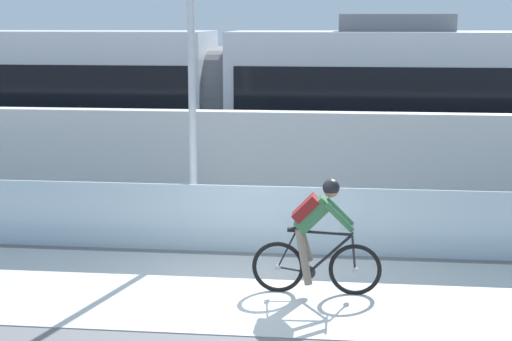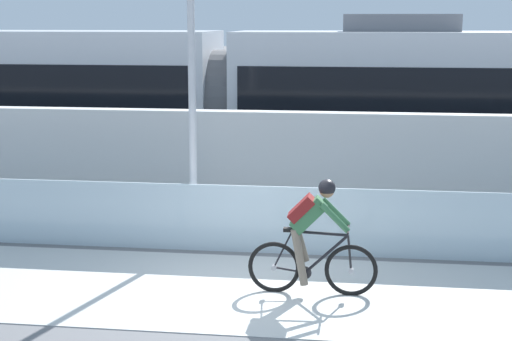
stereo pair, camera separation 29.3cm
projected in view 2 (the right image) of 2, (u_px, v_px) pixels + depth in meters
The scene contains 9 objects.
ground_plane at pixel (250, 291), 10.94m from camera, with size 200.00×200.00×0.00m, color slate.
bike_path_deck at pixel (250, 291), 10.94m from camera, with size 32.00×3.20×0.01m, color beige.
glass_parapet at pixel (266, 220), 12.64m from camera, with size 32.00×0.05×1.10m, color silver.
concrete_barrier_wall at pixel (279, 169), 14.29m from camera, with size 32.00×0.36×2.08m, color silver.
tram_rail_near at pixel (291, 195), 16.90m from camera, with size 32.00×0.08×0.01m, color #595654.
tram_rail_far at pixel (296, 181), 18.30m from camera, with size 32.00×0.08×0.01m, color #595654.
tram at pixel (225, 102), 17.45m from camera, with size 22.56×2.54×3.81m.
cyclist_on_bike at pixel (312, 238), 10.67m from camera, with size 1.77×0.58×1.61m.
lamp_post_antenna at pixel (191, 45), 12.58m from camera, with size 0.28×0.28×5.20m.
Camera 2 is at (1.50, -10.32, 3.71)m, focal length 55.43 mm.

